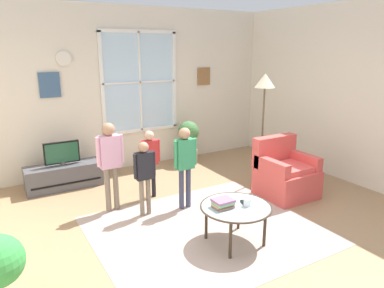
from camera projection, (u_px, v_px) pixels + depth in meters
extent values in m
cube|color=#9E7A56|center=(224.00, 235.00, 4.33)|extent=(6.24, 6.61, 0.02)
cube|color=beige|center=(128.00, 89.00, 6.51)|extent=(5.64, 0.12, 2.89)
cube|color=silver|center=(140.00, 82.00, 6.52)|extent=(1.40, 0.02, 1.77)
cube|color=white|center=(138.00, 31.00, 6.27)|extent=(1.46, 0.04, 0.06)
cube|color=white|center=(142.00, 130.00, 6.73)|extent=(1.46, 0.04, 0.06)
cube|color=white|center=(102.00, 84.00, 6.16)|extent=(0.06, 0.04, 1.77)
cube|color=white|center=(174.00, 80.00, 6.84)|extent=(0.06, 0.04, 1.77)
cube|color=white|center=(140.00, 82.00, 6.50)|extent=(0.03, 0.04, 1.77)
cube|color=white|center=(140.00, 82.00, 6.50)|extent=(1.40, 0.04, 0.03)
cube|color=#38567A|center=(50.00, 85.00, 5.75)|extent=(0.32, 0.03, 0.40)
cube|color=olive|center=(204.00, 76.00, 7.17)|extent=(0.28, 0.03, 0.34)
cylinder|color=silver|center=(63.00, 59.00, 5.75)|extent=(0.24, 0.04, 0.24)
cube|color=beige|center=(384.00, 98.00, 5.37)|extent=(0.12, 6.01, 2.89)
cube|color=tan|center=(205.00, 230.00, 4.42)|extent=(2.63, 2.32, 0.01)
cube|color=#4C4C51|center=(64.00, 176.00, 5.73)|extent=(1.16, 0.41, 0.38)
cube|color=black|center=(67.00, 184.00, 5.57)|extent=(1.05, 0.02, 0.02)
cylinder|color=#4C4C4C|center=(63.00, 163.00, 5.67)|extent=(0.08, 0.08, 0.05)
cube|color=black|center=(62.00, 152.00, 5.63)|extent=(0.54, 0.05, 0.35)
cube|color=#1E4C33|center=(62.00, 153.00, 5.60)|extent=(0.50, 0.01, 0.31)
cube|color=#D14C47|center=(287.00, 183.00, 5.40)|extent=(0.76, 0.72, 0.42)
cube|color=#D14C47|center=(274.00, 150.00, 5.53)|extent=(0.76, 0.16, 0.45)
cube|color=#D14C47|center=(272.00, 167.00, 5.16)|extent=(0.12, 0.65, 0.20)
cube|color=#D14C47|center=(303.00, 160.00, 5.47)|extent=(0.12, 0.65, 0.20)
cube|color=#E1524D|center=(290.00, 168.00, 5.29)|extent=(0.61, 0.50, 0.08)
cylinder|color=#99B2B7|center=(235.00, 207.00, 4.03)|extent=(0.79, 0.79, 0.02)
torus|color=#3F3328|center=(235.00, 207.00, 4.03)|extent=(0.81, 0.81, 0.02)
cylinder|color=#33281E|center=(206.00, 222.00, 4.17)|extent=(0.04, 0.04, 0.44)
cylinder|color=#33281E|center=(239.00, 212.00, 4.41)|extent=(0.04, 0.04, 0.44)
cylinder|color=#33281E|center=(230.00, 240.00, 3.78)|extent=(0.04, 0.04, 0.44)
cylinder|color=#33281E|center=(265.00, 229.00, 4.01)|extent=(0.04, 0.04, 0.44)
cube|color=#99665B|center=(223.00, 206.00, 4.00)|extent=(0.20, 0.18, 0.02)
cube|color=tan|center=(223.00, 204.00, 4.00)|extent=(0.23, 0.14, 0.02)
cube|color=#7EBA7E|center=(223.00, 202.00, 3.99)|extent=(0.21, 0.18, 0.03)
cube|color=#995D89|center=(223.00, 200.00, 3.98)|extent=(0.22, 0.19, 0.03)
cylinder|color=white|center=(247.00, 202.00, 4.03)|extent=(0.08, 0.08, 0.09)
cube|color=black|center=(244.00, 203.00, 4.09)|extent=(0.08, 0.15, 0.02)
cylinder|color=#726656|center=(142.00, 198.00, 4.75)|extent=(0.06, 0.06, 0.51)
cylinder|color=#726656|center=(148.00, 196.00, 4.79)|extent=(0.06, 0.06, 0.51)
cube|color=black|center=(144.00, 166.00, 4.66)|extent=(0.22, 0.12, 0.36)
sphere|color=#A87A5B|center=(143.00, 147.00, 4.59)|extent=(0.14, 0.14, 0.14)
cylinder|color=black|center=(135.00, 166.00, 4.57)|extent=(0.05, 0.05, 0.33)
cylinder|color=black|center=(154.00, 163.00, 4.70)|extent=(0.05, 0.05, 0.33)
cylinder|color=#726656|center=(108.00, 190.00, 4.87)|extent=(0.07, 0.07, 0.62)
cylinder|color=#726656|center=(116.00, 188.00, 4.93)|extent=(0.07, 0.07, 0.62)
cube|color=#DB9EBC|center=(110.00, 152.00, 4.76)|extent=(0.27, 0.14, 0.44)
sphere|color=#A87A5B|center=(108.00, 129.00, 4.68)|extent=(0.17, 0.17, 0.17)
cylinder|color=#DB9EBC|center=(98.00, 152.00, 4.66)|extent=(0.06, 0.06, 0.40)
cylinder|color=#DB9EBC|center=(121.00, 149.00, 4.82)|extent=(0.06, 0.06, 0.40)
cylinder|color=black|center=(148.00, 181.00, 5.32)|extent=(0.06, 0.06, 0.52)
cylinder|color=black|center=(154.00, 180.00, 5.37)|extent=(0.06, 0.06, 0.52)
cube|color=red|center=(150.00, 152.00, 5.23)|extent=(0.22, 0.12, 0.37)
sphere|color=#D8AD8C|center=(149.00, 136.00, 5.16)|extent=(0.14, 0.14, 0.14)
cylinder|color=red|center=(142.00, 153.00, 5.14)|extent=(0.05, 0.05, 0.33)
cylinder|color=red|center=(158.00, 150.00, 5.27)|extent=(0.05, 0.05, 0.33)
cylinder|color=#333851|center=(181.00, 189.00, 4.95)|extent=(0.07, 0.07, 0.58)
cylinder|color=#333851|center=(188.00, 188.00, 5.00)|extent=(0.07, 0.07, 0.58)
cube|color=#338C59|center=(185.00, 154.00, 4.84)|extent=(0.25, 0.13, 0.41)
sphere|color=#A87A5B|center=(185.00, 133.00, 4.77)|extent=(0.16, 0.16, 0.16)
cylinder|color=#338C59|center=(176.00, 154.00, 4.75)|extent=(0.05, 0.05, 0.37)
cylinder|color=#338C59|center=(195.00, 151.00, 4.89)|extent=(0.05, 0.05, 0.37)
cylinder|color=#9E6B4C|center=(188.00, 156.00, 6.98)|extent=(0.35, 0.35, 0.26)
cylinder|color=#4C7238|center=(188.00, 146.00, 6.92)|extent=(0.02, 0.02, 0.16)
sphere|color=#467C43|center=(188.00, 132.00, 6.85)|extent=(0.40, 0.40, 0.40)
cylinder|color=black|center=(260.00, 180.00, 6.05)|extent=(0.26, 0.26, 0.03)
cylinder|color=brown|center=(262.00, 136.00, 5.85)|extent=(0.03, 0.03, 1.58)
cone|color=beige|center=(265.00, 80.00, 5.62)|extent=(0.32, 0.32, 0.22)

